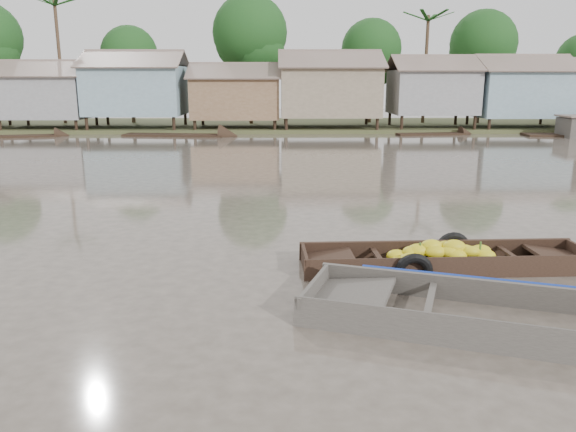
{
  "coord_description": "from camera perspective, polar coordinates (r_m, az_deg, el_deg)",
  "views": [
    {
      "loc": [
        -0.9,
        -9.43,
        3.42
      ],
      "look_at": [
        -0.74,
        1.33,
        0.8
      ],
      "focal_mm": 35.0,
      "sensor_mm": 36.0,
      "label": 1
    }
  ],
  "objects": [
    {
      "name": "riverbank",
      "position": [
        41.48,
        4.67,
        13.15
      ],
      "size": [
        120.0,
        12.47,
        10.22
      ],
      "color": "#384723",
      "rests_on": "ground"
    },
    {
      "name": "distant_boats",
      "position": [
        36.55,
        22.1,
        7.68
      ],
      "size": [
        45.67,
        15.65,
        1.38
      ],
      "color": "black",
      "rests_on": "ground"
    },
    {
      "name": "banana_boat",
      "position": [
        10.89,
        15.36,
        -4.37
      ],
      "size": [
        5.39,
        1.53,
        0.75
      ],
      "rotation": [
        0.0,
        0.0,
        0.04
      ],
      "color": "black",
      "rests_on": "ground"
    },
    {
      "name": "viewer_boat",
      "position": [
        8.7,
        24.98,
        -10.47
      ],
      "size": [
        7.05,
        3.94,
        0.55
      ],
      "rotation": [
        0.0,
        0.0,
        -0.33
      ],
      "color": "#3E3935",
      "rests_on": "ground"
    },
    {
      "name": "ground",
      "position": [
        10.07,
        4.34,
        -6.2
      ],
      "size": [
        120.0,
        120.0,
        0.0
      ],
      "primitive_type": "plane",
      "color": "#473F36",
      "rests_on": "ground"
    }
  ]
}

